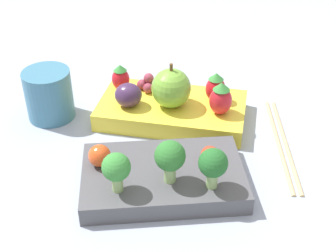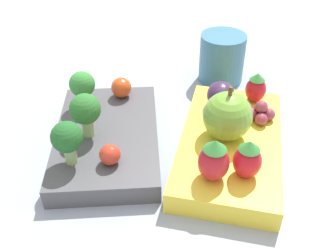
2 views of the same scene
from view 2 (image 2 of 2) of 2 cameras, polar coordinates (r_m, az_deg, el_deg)
ground_plane at (r=0.46m, az=0.12°, el=-4.26°), size 4.00×4.00×0.00m
bento_box_savoury at (r=0.47m, az=-9.17°, el=-1.85°), size 0.21×0.15×0.02m
bento_box_fruit at (r=0.45m, az=9.42°, el=-2.92°), size 0.23×0.14×0.03m
broccoli_floret_0 at (r=0.40m, az=-15.12°, el=-1.84°), size 0.03×0.03×0.05m
broccoli_floret_1 at (r=0.49m, az=-12.92°, el=6.03°), size 0.03×0.03×0.05m
broccoli_floret_2 at (r=0.44m, az=-12.44°, el=2.45°), size 0.04×0.04×0.05m
cherry_tomato_0 at (r=0.41m, az=-8.83°, el=-4.33°), size 0.02×0.02×0.02m
cherry_tomato_1 at (r=0.51m, az=-7.12°, el=5.84°), size 0.03×0.03×0.03m
apple at (r=0.43m, az=9.05°, el=1.50°), size 0.06×0.06×0.07m
strawberry_0 at (r=0.50m, az=13.25°, el=5.67°), size 0.03×0.03×0.04m
strawberry_1 at (r=0.38m, az=6.99°, el=-5.21°), size 0.03×0.03×0.05m
strawberry_2 at (r=0.39m, az=12.03°, el=-4.99°), size 0.03×0.03×0.04m
plum at (r=0.48m, az=8.05°, el=4.69°), size 0.04×0.04×0.04m
grape_cluster at (r=0.47m, az=13.90°, el=1.98°), size 0.04×0.04×0.03m
drinking_cup at (r=0.59m, az=8.20°, el=10.21°), size 0.07×0.07×0.07m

